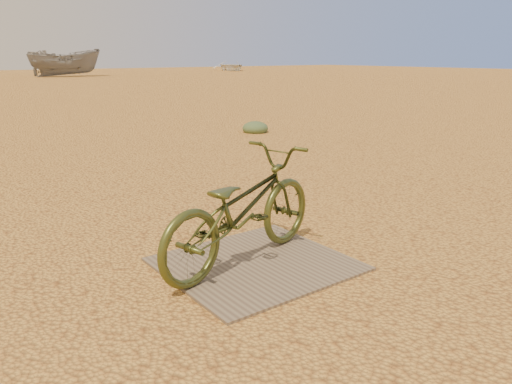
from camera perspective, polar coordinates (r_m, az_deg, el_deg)
ground at (r=3.88m, az=-0.01°, el=-10.66°), size 120.00×120.00×0.00m
plywood_board at (r=4.22m, az=0.00°, el=-8.22°), size 1.46×1.34×0.02m
bicycle at (r=4.08m, az=-1.67°, el=-1.88°), size 1.89×1.04×0.94m
boat_mid_right at (r=43.42m, az=-20.96°, el=13.64°), size 5.74×2.71×2.14m
boat_far_right at (r=55.70m, az=-2.87°, el=14.21°), size 5.01×5.81×1.01m
kale_b at (r=11.40m, az=-0.08°, el=6.85°), size 0.58×0.58×0.32m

